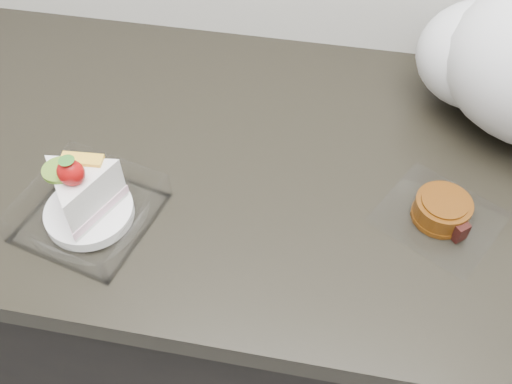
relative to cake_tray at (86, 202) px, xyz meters
name	(u,v)px	position (x,y,z in m)	size (l,w,h in m)	color
counter	(305,308)	(0.31, 0.16, -0.48)	(2.04, 0.64, 0.90)	black
cake_tray	(86,202)	(0.00, 0.00, 0.00)	(0.20, 0.20, 0.13)	white
mooncake_wrap	(442,212)	(0.48, 0.09, -0.02)	(0.21, 0.20, 0.04)	white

